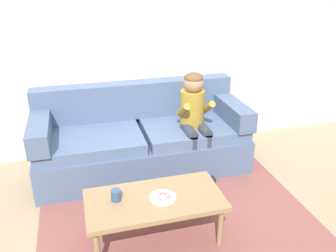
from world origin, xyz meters
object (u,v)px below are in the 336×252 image
(donut, at_px, (163,195))
(mug, at_px, (116,195))
(coffee_table, at_px, (155,202))
(couch, at_px, (141,140))
(person_child, at_px, (194,114))
(toy_controller, at_px, (117,217))

(donut, xyz_separation_m, mug, (-0.36, 0.08, 0.01))
(coffee_table, relative_size, mug, 12.09)
(couch, bearing_deg, mug, -110.39)
(coffee_table, relative_size, donut, 9.07)
(person_child, distance_m, donut, 1.22)
(person_child, xyz_separation_m, mug, (-0.97, -0.95, -0.21))
(person_child, relative_size, mug, 12.24)
(donut, height_order, mug, mug)
(person_child, height_order, toy_controller, person_child)
(donut, bearing_deg, person_child, 59.14)
(donut, relative_size, toy_controller, 0.53)
(donut, distance_m, toy_controller, 0.65)
(couch, relative_size, coffee_table, 2.08)
(couch, xyz_separation_m, person_child, (0.54, -0.20, 0.34))
(coffee_table, bearing_deg, donut, -18.41)
(donut, bearing_deg, couch, 86.65)
(donut, relative_size, mug, 1.33)
(coffee_table, bearing_deg, mug, 169.50)
(donut, bearing_deg, coffee_table, 161.59)
(coffee_table, xyz_separation_m, person_child, (0.68, 1.01, 0.30))
(couch, relative_size, donut, 18.88)
(person_child, xyz_separation_m, donut, (-0.61, -1.03, -0.22))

